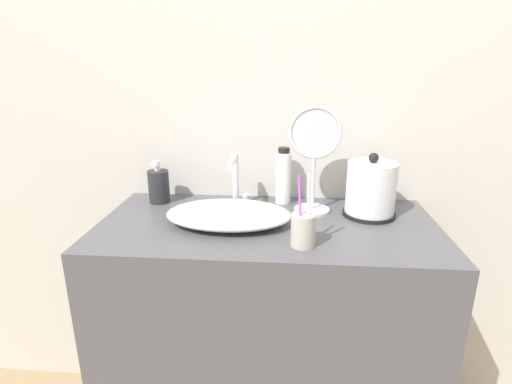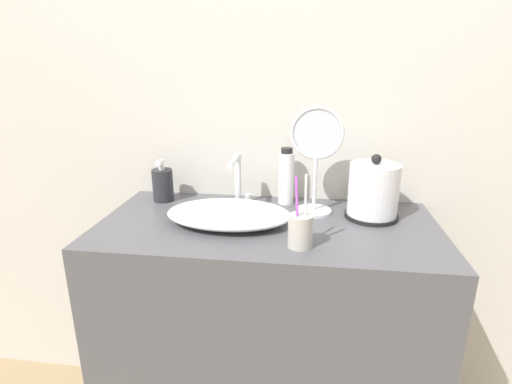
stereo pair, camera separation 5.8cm
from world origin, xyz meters
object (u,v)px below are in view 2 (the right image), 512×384
object	(u,v)px
faucet	(238,177)
lotion_bottle	(163,184)
shampoo_bottle	(286,177)
vanity_mirror	(316,155)
toothbrush_cup	(300,230)
electric_kettle	(373,193)

from	to	relation	value
faucet	lotion_bottle	distance (m)	0.28
shampoo_bottle	vanity_mirror	distance (m)	0.16
shampoo_bottle	lotion_bottle	bearing A→B (deg)	-175.85
toothbrush_cup	vanity_mirror	world-z (taller)	vanity_mirror
vanity_mirror	shampoo_bottle	bearing A→B (deg)	139.89
electric_kettle	shampoo_bottle	distance (m)	0.30
toothbrush_cup	electric_kettle	bearing A→B (deg)	48.04
faucet	vanity_mirror	bearing A→B (deg)	-4.86
lotion_bottle	vanity_mirror	world-z (taller)	vanity_mirror
electric_kettle	lotion_bottle	size ratio (longest dim) A/B	1.37
faucet	vanity_mirror	xyz separation A→B (m)	(0.26, -0.02, 0.09)
electric_kettle	shampoo_bottle	xyz separation A→B (m)	(-0.28, 0.10, 0.01)
toothbrush_cup	vanity_mirror	bearing A→B (deg)	81.94
electric_kettle	vanity_mirror	world-z (taller)	vanity_mirror
lotion_bottle	faucet	bearing A→B (deg)	-5.91
faucet	electric_kettle	world-z (taller)	electric_kettle
electric_kettle	vanity_mirror	xyz separation A→B (m)	(-0.18, 0.02, 0.11)
shampoo_bottle	toothbrush_cup	bearing A→B (deg)	-80.14
faucet	shampoo_bottle	distance (m)	0.17
electric_kettle	lotion_bottle	distance (m)	0.72
lotion_bottle	shampoo_bottle	world-z (taller)	shampoo_bottle
shampoo_bottle	vanity_mirror	xyz separation A→B (m)	(0.10, -0.08, 0.10)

